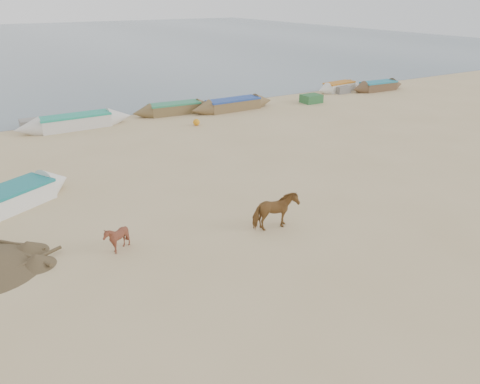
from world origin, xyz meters
The scene contains 7 objects.
ground centered at (0.00, 0.00, 0.00)m, with size 140.00×140.00×0.00m, color tan.
sea centered at (0.00, 82.00, 0.01)m, with size 160.00×160.00×0.00m, color slate.
cow_adult centered at (0.52, 2.38, 0.70)m, with size 0.76×1.66×1.40m, color brown.
calf_front centered at (-4.95, 3.77, 0.50)m, with size 0.81×0.91×1.00m, color #5E2C1D.
near_canoe centered at (-7.58, 9.37, 0.43)m, with size 5.74×1.47×0.86m, color silver, non-canonical shape.
waterline_canoes centered at (0.06, 20.01, 0.42)m, with size 54.33×3.75×0.90m.
beach_clutter centered at (3.85, 19.42, 0.30)m, with size 44.92×5.69×0.64m.
Camera 1 is at (-8.49, -10.12, 8.04)m, focal length 35.00 mm.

